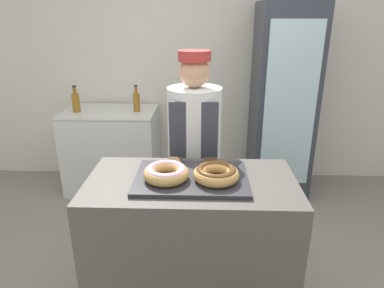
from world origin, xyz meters
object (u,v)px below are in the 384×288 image
donut_chocolate_glaze (216,173)px  beverage_fridge (282,103)px  serving_tray (191,178)px  bottle_amber (137,101)px  donut_light_glaze (166,172)px  brownie_back_left (174,162)px  brownie_back_right (210,162)px  chest_freezer (113,149)px  baker_person (194,158)px  bottle_amber_b (76,102)px

donut_chocolate_glaze → beverage_fridge: (0.74, 1.78, -0.04)m
serving_tray → bottle_amber: 1.85m
serving_tray → donut_light_glaze: bearing=-162.2°
brownie_back_left → beverage_fridge: (0.99, 1.58, -0.01)m
donut_light_glaze → brownie_back_right: (0.25, 0.21, -0.03)m
donut_light_glaze → brownie_back_right: 0.32m
brownie_back_left → serving_tray: bearing=-56.1°
brownie_back_right → beverage_fridge: beverage_fridge is taller
brownie_back_right → chest_freezer: size_ratio=0.08×
baker_person → beverage_fridge: (0.88, 1.16, 0.14)m
chest_freezer → serving_tray: bearing=-61.9°
donut_light_glaze → brownie_back_left: (0.03, 0.21, -0.03)m
donut_light_glaze → bottle_amber: bearing=105.7°
bottle_amber_b → brownie_back_right: bearing=-48.1°
beverage_fridge → donut_chocolate_glaze: bearing=-112.5°
serving_tray → chest_freezer: serving_tray is taller
donut_light_glaze → brownie_back_right: size_ratio=3.13×
brownie_back_left → brownie_back_right: (0.22, 0.00, 0.00)m
serving_tray → beverage_fridge: 1.95m
brownie_back_right → bottle_amber: bottle_amber is taller
beverage_fridge → serving_tray: bearing=-116.8°
brownie_back_right → baker_person: (-0.11, 0.42, -0.15)m
bottle_amber_b → brownie_back_left: bearing=-53.0°
brownie_back_right → beverage_fridge: 1.75m
donut_light_glaze → bottle_amber_b: (-1.13, 1.74, -0.03)m
brownie_back_right → chest_freezer: bearing=123.4°
brownie_back_right → serving_tray: bearing=-123.9°
bottle_amber_b → donut_light_glaze: bearing=-57.0°
donut_light_glaze → brownie_back_left: 0.21m
beverage_fridge → chest_freezer: size_ratio=2.03×
serving_tray → beverage_fridge: beverage_fridge is taller
donut_light_glaze → beverage_fridge: 2.05m
serving_tray → brownie_back_left: brownie_back_left is taller
serving_tray → chest_freezer: bearing=118.1°
donut_chocolate_glaze → brownie_back_right: 0.21m
donut_light_glaze → donut_chocolate_glaze: size_ratio=1.00×
bottle_amber_b → serving_tray: bearing=-53.3°
donut_light_glaze → chest_freezer: 2.04m
donut_chocolate_glaze → beverage_fridge: 1.93m
donut_chocolate_glaze → baker_person: bearing=102.7°
brownie_back_left → brownie_back_right: size_ratio=1.00×
serving_tray → bottle_amber: bearing=110.1°
serving_tray → baker_person: size_ratio=0.39×
beverage_fridge → bottle_amber_b: beverage_fridge is taller
chest_freezer → bottle_amber: 0.62m
chest_freezer → bottle_amber_b: size_ratio=3.53×
baker_person → bottle_amber: size_ratio=5.88×
baker_person → bottle_amber: (-0.63, 1.15, 0.15)m
bottle_amber → bottle_amber_b: (-0.63, -0.04, -0.00)m
bottle_amber → serving_tray: bearing=-69.9°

